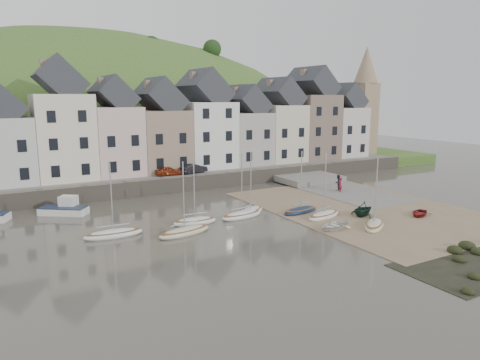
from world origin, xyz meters
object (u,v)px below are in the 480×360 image
sailboat_0 (113,234)px  person_red (340,185)px  person_dark (338,183)px  rowboat_green (363,209)px  rowboat_red (419,213)px  car_right (194,168)px  car_left (169,171)px  rowboat_white (333,225)px

sailboat_0 → person_red: sailboat_0 is taller
person_dark → sailboat_0: bearing=-6.0°
rowboat_green → rowboat_red: 5.46m
person_red → car_right: size_ratio=0.46×
person_red → person_dark: 0.84m
rowboat_red → car_left: (-16.04, 24.32, 1.83)m
sailboat_0 → person_red: 27.81m
person_dark → rowboat_red: bearing=70.4°
person_red → person_dark: bearing=-140.7°
car_left → car_right: (3.36, 0.00, 0.04)m
rowboat_green → car_right: 23.19m
rowboat_white → car_right: car_right is taller
rowboat_white → car_left: (-6.03, 23.55, 1.79)m
car_right → car_left: bearing=75.4°
car_right → sailboat_0: bearing=124.3°
rowboat_red → car_left: bearing=-171.6°
rowboat_white → rowboat_green: rowboat_green is taller
person_red → person_dark: person_dark is taller
rowboat_white → car_left: size_ratio=0.92×
rowboat_white → car_right: size_ratio=0.83×
sailboat_0 → rowboat_white: size_ratio=2.08×
sailboat_0 → car_right: 21.69m
person_dark → car_left: car_left is taller
person_dark → car_right: car_right is taller
rowboat_red → person_dark: (0.99, 12.50, 0.73)m
rowboat_green → person_red: person_red is taller
car_left → car_right: size_ratio=0.90×
person_red → rowboat_red: bearing=58.8°
person_dark → person_red: bearing=52.2°
sailboat_0 → person_dark: sailboat_0 is taller
rowboat_green → car_right: bearing=-168.7°
rowboat_white → car_left: 24.38m
sailboat_0 → rowboat_red: bearing=-16.7°
rowboat_red → car_right: 27.49m
rowboat_white → person_red: person_red is taller
rowboat_red → car_right: (-12.68, 24.32, 1.87)m
person_red → car_right: 18.38m
rowboat_green → rowboat_red: bearing=53.5°
sailboat_0 → person_red: size_ratio=3.70×
person_red → car_left: bearing=-65.0°
person_dark → car_left: 20.75m
rowboat_green → car_right: car_right is taller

